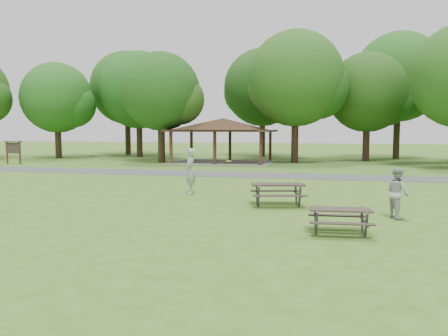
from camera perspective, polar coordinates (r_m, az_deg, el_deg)
ground at (r=13.44m, az=-8.29°, el=-6.89°), size 160.00×160.00×0.00m
asphalt_path at (r=26.79m, az=3.02°, el=-0.89°), size 120.00×3.20×0.02m
pavilion at (r=37.27m, az=-0.14°, el=5.47°), size 8.60×7.01×3.76m
notice_board at (r=39.19m, az=-25.83°, el=2.39°), size 1.60×0.30×1.88m
tree_row_b at (r=45.83m, az=-20.88°, el=8.31°), size 7.14×6.80×9.28m
tree_row_c at (r=45.48m, az=-10.95°, el=9.68°), size 8.19×7.80×10.67m
tree_row_d at (r=37.50m, az=-8.12°, el=9.56°), size 6.93×6.60×9.27m
tree_row_e at (r=37.53m, az=9.49°, el=11.09°), size 8.40×8.00×11.02m
tree_row_f at (r=40.94m, az=18.34°, el=9.07°), size 7.35×7.00×9.55m
tree_deep_a at (r=49.96m, az=-12.43°, el=9.91°), size 8.40×8.00×11.38m
tree_deep_b at (r=45.91m, az=5.20°, el=10.14°), size 8.40×8.00×11.13m
tree_deep_c at (r=44.87m, az=21.95°, el=10.64°), size 8.82×8.40×11.90m
picnic_table_middle at (r=16.02m, az=7.04°, el=-2.74°), size 2.22×1.95×0.83m
picnic_table_far at (r=12.02m, az=14.91°, el=-5.92°), size 1.72×1.43×0.70m
frisbee_in_flight at (r=17.53m, az=0.59°, el=0.92°), size 0.30×0.30×0.02m
frisbee_thrower at (r=18.89m, az=-4.47°, el=-0.40°), size 0.69×0.84×1.97m
frisbee_catcher at (r=14.66m, az=21.73°, el=-3.02°), size 0.88×0.96×1.60m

